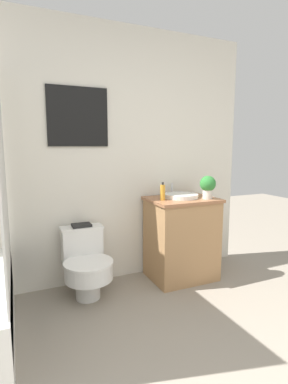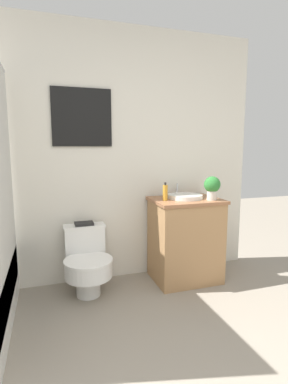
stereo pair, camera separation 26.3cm
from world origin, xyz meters
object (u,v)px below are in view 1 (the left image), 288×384
object	(u,v)px
sink	(181,196)
soap_bottle	(163,192)
potted_plant	(208,186)
toilet	(86,263)
book_on_tank	(81,225)

from	to	relation	value
sink	soap_bottle	distance (m)	0.24
sink	potted_plant	distance (m)	0.28
soap_bottle	potted_plant	distance (m)	0.46
toilet	book_on_tank	bearing A→B (deg)	90.00
toilet	sink	world-z (taller)	sink
toilet	soap_bottle	distance (m)	0.97
potted_plant	book_on_tank	bearing A→B (deg)	166.42
sink	toilet	bearing A→B (deg)	-178.81
soap_bottle	potted_plant	size ratio (longest dim) A/B	0.76
sink	book_on_tank	world-z (taller)	sink
potted_plant	sink	bearing A→B (deg)	142.08
toilet	potted_plant	size ratio (longest dim) A/B	2.66
potted_plant	toilet	bearing A→B (deg)	173.29
soap_bottle	potted_plant	bearing A→B (deg)	-14.61
soap_bottle	sink	bearing A→B (deg)	11.31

